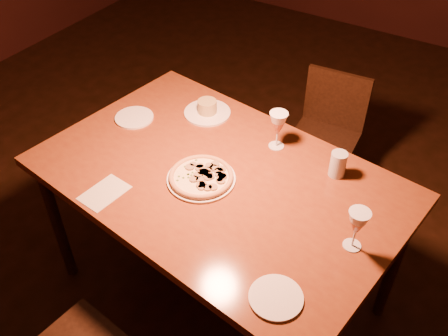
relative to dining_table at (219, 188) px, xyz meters
The scene contains 11 objects.
floor 0.76m from the dining_table, 160.49° to the right, with size 7.00×7.00×0.00m, color black.
dining_table is the anchor object (origin of this frame).
chair_far 1.10m from the dining_table, 83.97° to the left, with size 0.41×0.41×0.80m.
pizza_plate 0.12m from the dining_table, 127.50° to the right, with size 0.29×0.29×0.03m.
ramekin_saucer 0.48m from the dining_table, 129.19° to the left, with size 0.23×0.23×0.07m.
wine_glass_far 0.37m from the dining_table, 69.25° to the left, with size 0.08×0.08×0.18m, color #C97353, non-canonical shape.
wine_glass_right 0.65m from the dining_table, ahead, with size 0.08×0.08×0.18m, color #C97353, non-canonical shape.
water_tumbler 0.52m from the dining_table, 32.75° to the left, with size 0.07×0.07×0.12m, color #ACB4BC.
side_plate_left 0.60m from the dining_table, 166.70° to the left, with size 0.19×0.19×0.01m, color white.
side_plate_near 0.66m from the dining_table, 40.25° to the right, with size 0.19×0.19×0.01m, color white.
menu_card 0.49m from the dining_table, 135.23° to the right, with size 0.13×0.19×0.00m, color beige.
Camera 1 is at (0.90, -1.33, 2.27)m, focal length 40.00 mm.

